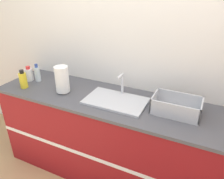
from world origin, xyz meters
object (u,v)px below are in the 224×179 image
(sink, at_px, (116,100))
(bottle_clear, at_px, (37,74))
(bottle_yellow, at_px, (23,80))
(bottle_white_spray, at_px, (29,74))
(dish_rack, at_px, (176,108))
(paper_towel_roll, at_px, (62,80))

(sink, bearing_deg, bottle_clear, 176.93)
(bottle_yellow, relative_size, bottle_white_spray, 1.18)
(dish_rack, bearing_deg, sink, -175.26)
(sink, xyz_separation_m, bottle_yellow, (-0.99, -0.14, 0.07))
(paper_towel_roll, relative_size, bottle_white_spray, 1.64)
(bottle_clear, bearing_deg, dish_rack, -0.30)
(bottle_yellow, bearing_deg, sink, 7.97)
(bottle_yellow, height_order, bottle_white_spray, bottle_yellow)
(sink, relative_size, dish_rack, 1.41)
(sink, distance_m, dish_rack, 0.54)
(paper_towel_roll, xyz_separation_m, bottle_clear, (-0.42, 0.10, -0.05))
(sink, bearing_deg, paper_towel_roll, -174.57)
(dish_rack, relative_size, bottle_yellow, 2.05)
(sink, bearing_deg, bottle_yellow, -172.03)
(dish_rack, distance_m, bottle_white_spray, 1.60)
(bottle_white_spray, bearing_deg, dish_rack, 0.68)
(bottle_yellow, bearing_deg, paper_towel_roll, 11.15)
(paper_towel_roll, height_order, dish_rack, paper_towel_roll)
(dish_rack, relative_size, bottle_clear, 2.00)
(sink, xyz_separation_m, paper_towel_roll, (-0.55, -0.05, 0.12))
(sink, bearing_deg, dish_rack, 4.74)
(sink, relative_size, bottle_yellow, 2.89)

